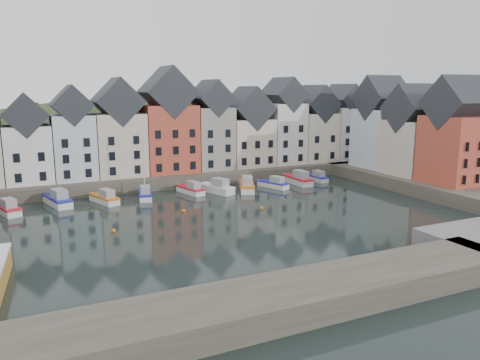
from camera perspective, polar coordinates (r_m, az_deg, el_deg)
ground at (r=56.50m, az=-0.43°, el=-5.40°), size 260.00×260.00×0.00m
far_quay at (r=83.77m, az=-9.00°, el=0.62°), size 90.00×16.00×2.00m
right_quay at (r=80.63m, az=23.27°, el=-0.56°), size 14.00×54.00×2.00m
near_wall at (r=33.58m, az=-0.33°, el=-15.56°), size 50.00×6.00×2.00m
hillside at (r=112.90m, az=-12.39°, el=-6.68°), size 153.60×70.40×64.00m
far_terrace at (r=81.75m, az=-6.60°, el=6.00°), size 72.37×8.16×17.78m
right_terrace at (r=82.24m, az=20.59°, el=5.43°), size 8.30×24.25×16.36m
mooring_buoys at (r=59.81m, az=-6.06°, el=-4.38°), size 20.50×5.50×0.50m
boat_a at (r=68.02m, az=-26.51°, el=-3.14°), size 3.76×6.35×2.33m
boat_b at (r=69.92m, az=-21.31°, el=-2.27°), size 3.75×7.24×2.66m
boat_c at (r=69.31m, az=-16.16°, el=-2.15°), size 3.66×6.29×2.31m
boat_d at (r=70.58m, az=-11.50°, el=-1.67°), size 2.90×6.02×11.05m
boat_e at (r=72.83m, az=-5.99°, el=-1.15°), size 3.18×6.03×2.21m
boat_f at (r=73.16m, az=-2.88°, el=-0.96°), size 4.44×7.02×2.58m
boat_g at (r=74.64m, az=0.84°, el=-0.68°), size 4.73×7.30×2.69m
boat_h at (r=77.05m, az=4.15°, el=-0.46°), size 3.63×5.84×2.15m
boat_i at (r=80.34m, az=7.09°, el=0.08°), size 2.21×6.97×2.67m
boat_j at (r=83.70m, az=9.30°, el=0.34°), size 1.90×5.44×2.06m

